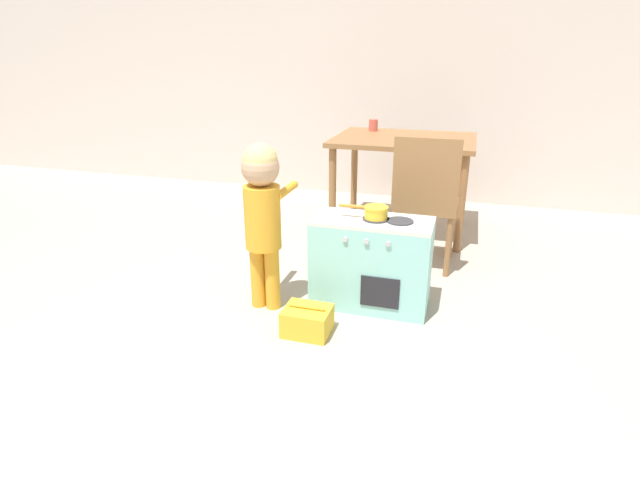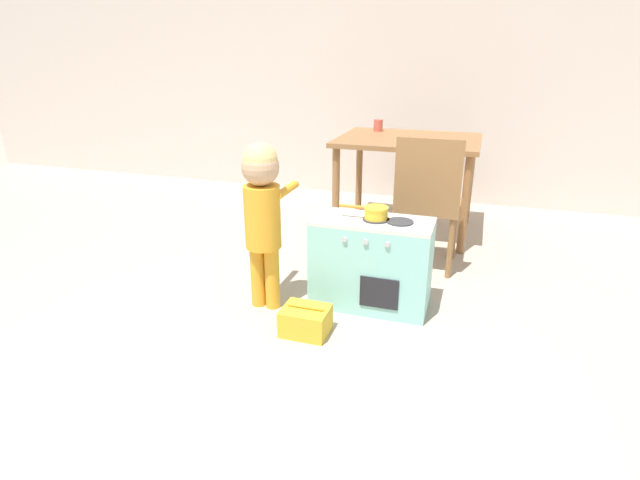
# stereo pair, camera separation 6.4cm
# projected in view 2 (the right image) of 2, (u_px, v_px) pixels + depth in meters

# --- Properties ---
(ground_plane) EXTENTS (16.00, 16.00, 0.00)m
(ground_plane) POSITION_uv_depth(u_px,v_px,m) (243.00, 402.00, 2.08)
(ground_plane) COLOR #B2A899
(wall_back) EXTENTS (10.00, 0.06, 2.60)m
(wall_back) POSITION_uv_depth(u_px,v_px,m) (398.00, 58.00, 4.56)
(wall_back) COLOR beige
(wall_back) RESTS_ON ground_plane
(play_kitchen) EXTENTS (0.65, 0.32, 0.52)m
(play_kitchen) POSITION_uv_depth(u_px,v_px,m) (371.00, 263.00, 2.78)
(play_kitchen) COLOR #8CD1CC
(play_kitchen) RESTS_ON ground_plane
(toy_pot) EXTENTS (0.27, 0.13, 0.07)m
(toy_pot) POSITION_uv_depth(u_px,v_px,m) (375.00, 212.00, 2.67)
(toy_pot) COLOR yellow
(toy_pot) RESTS_ON play_kitchen
(child_figure) EXTENTS (0.22, 0.37, 0.93)m
(child_figure) POSITION_uv_depth(u_px,v_px,m) (262.00, 203.00, 2.65)
(child_figure) COLOR gold
(child_figure) RESTS_ON ground_plane
(toy_basket) EXTENTS (0.24, 0.20, 0.16)m
(toy_basket) POSITION_uv_depth(u_px,v_px,m) (306.00, 321.00, 2.57)
(toy_basket) COLOR gold
(toy_basket) RESTS_ON ground_plane
(dining_table) EXTENTS (1.06, 0.85, 0.74)m
(dining_table) POSITION_uv_depth(u_px,v_px,m) (408.00, 151.00, 3.84)
(dining_table) COLOR olive
(dining_table) RESTS_ON ground_plane
(dining_chair_near) EXTENTS (0.40, 0.40, 0.89)m
(dining_chair_near) POSITION_uv_depth(u_px,v_px,m) (428.00, 201.00, 3.18)
(dining_chair_near) COLOR olive
(dining_chair_near) RESTS_ON ground_plane
(cup_on_table) EXTENTS (0.07, 0.07, 0.09)m
(cup_on_table) POSITION_uv_depth(u_px,v_px,m) (378.00, 125.00, 4.10)
(cup_on_table) COLOR #D15B4C
(cup_on_table) RESTS_ON dining_table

